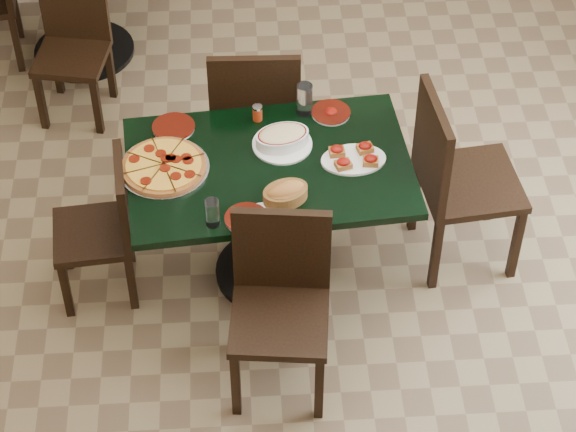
{
  "coord_description": "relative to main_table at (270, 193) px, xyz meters",
  "views": [
    {
      "loc": [
        -0.29,
        -3.47,
        4.27
      ],
      "look_at": [
        -0.08,
        0.0,
        0.71
      ],
      "focal_mm": 70.0,
      "sensor_mm": 36.0,
      "label": 1
    }
  ],
  "objects": [
    {
      "name": "floor",
      "position": [
        0.15,
        -0.3,
        -0.57
      ],
      "size": [
        5.5,
        5.5,
        0.0
      ],
      "primitive_type": "plane",
      "color": "#766344",
      "rests_on": "ground"
    },
    {
      "name": "main_table",
      "position": [
        0.0,
        0.0,
        0.0
      ],
      "size": [
        1.37,
        0.95,
        0.75
      ],
      "rotation": [
        0.0,
        0.0,
        0.09
      ],
      "color": "black",
      "rests_on": "floor"
    },
    {
      "name": "chair_far",
      "position": [
        -0.04,
        0.63,
        -0.02
      ],
      "size": [
        0.47,
        0.47,
        0.97
      ],
      "rotation": [
        0.0,
        0.0,
        3.11
      ],
      "color": "black",
      "rests_on": "floor"
    },
    {
      "name": "chair_near",
      "position": [
        0.02,
        -0.58,
        -0.05
      ],
      "size": [
        0.47,
        0.47,
        0.92
      ],
      "rotation": [
        0.0,
        0.0,
        -0.11
      ],
      "color": "black",
      "rests_on": "floor"
    },
    {
      "name": "chair_right",
      "position": [
        0.89,
        0.08,
        0.0
      ],
      "size": [
        0.52,
        0.52,
        1.01
      ],
      "rotation": [
        0.0,
        0.0,
        1.69
      ],
      "color": "black",
      "rests_on": "floor"
    },
    {
      "name": "chair_left",
      "position": [
        -0.78,
        -0.03,
        -0.13
      ],
      "size": [
        0.41,
        0.41,
        0.8
      ],
      "rotation": [
        0.0,
        0.0,
        -1.48
      ],
      "color": "black",
      "rests_on": "floor"
    },
    {
      "name": "back_chair_near",
      "position": [
        -1.04,
        1.4,
        -0.11
      ],
      "size": [
        0.45,
        0.45,
        0.82
      ],
      "rotation": [
        0.0,
        0.0,
        -0.19
      ],
      "color": "black",
      "rests_on": "floor"
    },
    {
      "name": "pepperoni_pizza",
      "position": [
        -0.48,
        -0.0,
        0.2
      ],
      "size": [
        0.42,
        0.42,
        0.04
      ],
      "rotation": [
        0.0,
        0.0,
        0.3
      ],
      "color": "#B5B4BC",
      "rests_on": "main_table"
    },
    {
      "name": "lasagna_casserole",
      "position": [
        0.07,
        0.13,
        0.23
      ],
      "size": [
        0.29,
        0.28,
        0.09
      ],
      "rotation": [
        0.0,
        0.0,
        0.25
      ],
      "color": "white",
      "rests_on": "main_table"
    },
    {
      "name": "bread_basket",
      "position": [
        0.06,
        -0.23,
        0.22
      ],
      "size": [
        0.25,
        0.21,
        0.09
      ],
      "rotation": [
        0.0,
        0.0,
        0.37
      ],
      "color": "brown",
      "rests_on": "main_table"
    },
    {
      "name": "bruschetta_platter",
      "position": [
        0.39,
        -0.0,
        0.21
      ],
      "size": [
        0.32,
        0.23,
        0.05
      ],
      "rotation": [
        0.0,
        0.0,
        0.08
      ],
      "color": "white",
      "rests_on": "main_table"
    },
    {
      "name": "side_plate_near",
      "position": [
        -0.12,
        -0.35,
        0.19
      ],
      "size": [
        0.2,
        0.2,
        0.02
      ],
      "rotation": [
        0.0,
        0.0,
        0.11
      ],
      "color": "white",
      "rests_on": "main_table"
    },
    {
      "name": "side_plate_far_r",
      "position": [
        0.31,
        0.34,
        0.19
      ],
      "size": [
        0.19,
        0.19,
        0.03
      ],
      "rotation": [
        0.0,
        0.0,
        0.2
      ],
      "color": "white",
      "rests_on": "main_table"
    },
    {
      "name": "side_plate_far_l",
      "position": [
        -0.44,
        0.28,
        0.19
      ],
      "size": [
        0.21,
        0.21,
        0.02
      ],
      "rotation": [
        0.0,
        0.0,
        0.02
      ],
      "color": "white",
      "rests_on": "main_table"
    },
    {
      "name": "napkin_setting",
      "position": [
        -0.07,
        -0.34,
        0.18
      ],
      "size": [
        0.19,
        0.19,
        0.01
      ],
      "rotation": [
        0.0,
        0.0,
        0.16
      ],
      "color": "white",
      "rests_on": "main_table"
    },
    {
      "name": "water_glass_a",
      "position": [
        0.19,
        0.36,
        0.26
      ],
      "size": [
        0.08,
        0.08,
        0.16
      ],
      "primitive_type": "cylinder",
      "color": "silver",
      "rests_on": "main_table"
    },
    {
      "name": "water_glass_b",
      "position": [
        -0.26,
        -0.36,
        0.25
      ],
      "size": [
        0.06,
        0.06,
        0.14
      ],
      "primitive_type": "cylinder",
      "color": "silver",
      "rests_on": "main_table"
    },
    {
      "name": "pepper_shaker",
      "position": [
        -0.04,
        0.32,
        0.22
      ],
      "size": [
        0.05,
        0.05,
        0.08
      ],
      "color": "#AA2D12",
      "rests_on": "main_table"
    }
  ]
}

